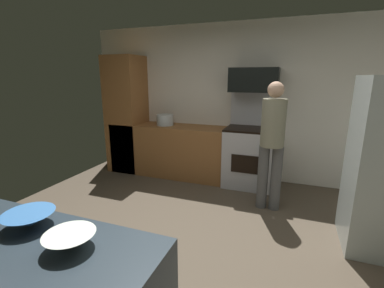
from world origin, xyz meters
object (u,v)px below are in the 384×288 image
(mixing_bowl_large, at_px, (29,219))
(mixing_bowl_prep, at_px, (70,241))
(oven_range, at_px, (249,154))
(microwave, at_px, (254,80))
(stock_pot, at_px, (165,120))
(person_cook, at_px, (272,140))

(mixing_bowl_large, distance_m, mixing_bowl_prep, 0.38)
(mixing_bowl_large, xyz_separation_m, mixing_bowl_prep, (0.37, -0.08, -0.00))
(oven_range, bearing_deg, microwave, 90.00)
(mixing_bowl_prep, relative_size, stock_pot, 0.85)
(mixing_bowl_large, relative_size, stock_pot, 0.95)
(mixing_bowl_large, height_order, stock_pot, stock_pot)
(mixing_bowl_large, distance_m, stock_pot, 3.34)
(oven_range, relative_size, mixing_bowl_large, 5.32)
(person_cook, xyz_separation_m, mixing_bowl_large, (-1.15, -2.52, -0.00))
(microwave, height_order, mixing_bowl_prep, microwave)
(person_cook, relative_size, stock_pot, 5.63)
(oven_range, relative_size, person_cook, 0.89)
(mixing_bowl_large, bearing_deg, microwave, 76.96)
(microwave, distance_m, mixing_bowl_prep, 3.52)
(oven_range, height_order, mixing_bowl_prep, oven_range)
(person_cook, bearing_deg, microwave, 114.74)
(oven_range, xyz_separation_m, mixing_bowl_large, (-0.77, -3.26, 0.43))
(microwave, xyz_separation_m, mixing_bowl_large, (-0.77, -3.34, -0.75))
(microwave, relative_size, mixing_bowl_prep, 2.90)
(microwave, height_order, stock_pot, microwave)
(mixing_bowl_large, bearing_deg, mixing_bowl_prep, -11.63)
(microwave, relative_size, mixing_bowl_large, 2.62)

